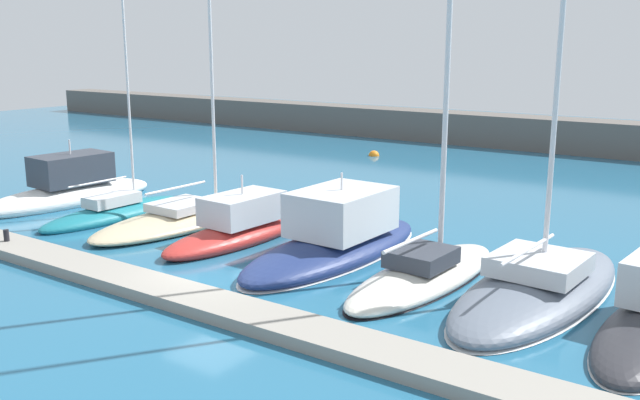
{
  "coord_description": "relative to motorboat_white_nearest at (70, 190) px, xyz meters",
  "views": [
    {
      "loc": [
        15.16,
        -15.44,
        7.51
      ],
      "look_at": [
        1.92,
        3.45,
        2.29
      ],
      "focal_mm": 38.95,
      "sensor_mm": 36.0,
      "label": 1
    }
  ],
  "objects": [
    {
      "name": "sailboat_ivory_sixth",
      "position": [
        19.21,
        -0.47,
        -0.22
      ],
      "size": [
        2.94,
        8.49,
        17.57
      ],
      "rotation": [
        0.0,
        0.0,
        1.52
      ],
      "color": "silver",
      "rests_on": "ground_plane"
    },
    {
      "name": "motorboat_white_nearest",
      "position": [
        0.0,
        0.0,
        0.0
      ],
      "size": [
        3.44,
        9.16,
        3.46
      ],
      "rotation": [
        0.0,
        0.0,
        1.5
      ],
      "color": "white",
      "rests_on": "ground_plane"
    },
    {
      "name": "dock_bollard",
      "position": [
        4.97,
        -6.3,
        -0.02
      ],
      "size": [
        0.2,
        0.2,
        0.44
      ],
      "primitive_type": "cylinder",
      "color": "black",
      "rests_on": "dock_pier"
    },
    {
      "name": "sailboat_teal_second",
      "position": [
        4.18,
        -0.63,
        -0.33
      ],
      "size": [
        2.27,
        7.65,
        15.18
      ],
      "rotation": [
        0.0,
        0.0,
        1.55
      ],
      "color": "#19707F",
      "rests_on": "ground_plane"
    },
    {
      "name": "sailboat_sand_third",
      "position": [
        7.47,
        0.71,
        -0.29
      ],
      "size": [
        3.68,
        10.42,
        15.93
      ],
      "rotation": [
        0.0,
        0.0,
        1.55
      ],
      "color": "beige",
      "rests_on": "ground_plane"
    },
    {
      "name": "mooring_buoy_orange",
      "position": [
        4.75,
        20.69,
        -0.6
      ],
      "size": [
        0.73,
        0.73,
        0.73
      ],
      "primitive_type": "sphere",
      "color": "orange",
      "rests_on": "ground_plane"
    },
    {
      "name": "breakwater_seawall",
      "position": [
        13.51,
        30.12,
        0.57
      ],
      "size": [
        108.0,
        3.1,
        2.33
      ],
      "primitive_type": "cube",
      "color": "#5B5651",
      "rests_on": "ground_plane"
    },
    {
      "name": "motorboat_navy_fifth",
      "position": [
        15.29,
        0.3,
        0.03
      ],
      "size": [
        3.55,
        9.85,
        3.35
      ],
      "rotation": [
        0.0,
        0.0,
        1.55
      ],
      "color": "navy",
      "rests_on": "ground_plane"
    },
    {
      "name": "dock_pier",
      "position": [
        13.51,
        -6.3,
        -0.42
      ],
      "size": [
        30.81,
        1.59,
        0.36
      ],
      "primitive_type": "cube",
      "color": "gray",
      "rests_on": "ground_plane"
    },
    {
      "name": "ground_plane",
      "position": [
        13.51,
        -4.44,
        -0.6
      ],
      "size": [
        120.0,
        120.0,
        0.0
      ],
      "primitive_type": "plane",
      "color": "#236084"
    },
    {
      "name": "sailboat_slate_seventh",
      "position": [
        22.71,
        0.2,
        -0.28
      ],
      "size": [
        4.0,
        10.3,
        17.81
      ],
      "rotation": [
        0.0,
        0.0,
        1.51
      ],
      "color": "slate",
      "rests_on": "ground_plane"
    },
    {
      "name": "motorboat_red_fourth",
      "position": [
        11.17,
        -0.37,
        -0.03
      ],
      "size": [
        2.57,
        7.36,
        2.83
      ],
      "rotation": [
        0.0,
        0.0,
        1.52
      ],
      "color": "#B72D28",
      "rests_on": "ground_plane"
    }
  ]
}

